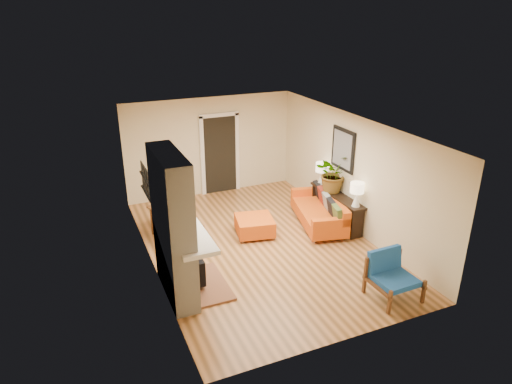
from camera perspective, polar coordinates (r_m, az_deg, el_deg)
room_shell at (r=11.79m, az=-2.00°, el=4.98°), size 6.50×6.50×6.50m
fireplace at (r=7.84m, az=-10.04°, el=-4.65°), size 1.09×1.68×2.60m
sofa at (r=10.67m, az=8.19°, el=-2.34°), size 1.27×2.09×0.77m
ottoman at (r=10.13m, az=-0.18°, el=-4.16°), size 0.94×0.94×0.40m
blue_chair at (r=8.38m, az=16.49°, el=-9.65°), size 0.80×0.78×0.82m
dining_table at (r=10.14m, az=-10.36°, el=-2.58°), size 1.03×1.56×0.83m
console_table at (r=10.70m, az=10.05°, el=-1.01°), size 0.34×1.85×0.72m
lamp_near at (r=9.96m, az=12.49°, el=0.04°), size 0.30×0.30×0.54m
lamp_far at (r=11.08m, az=8.22°, el=2.65°), size 0.30×0.30×0.54m
houseplant at (r=10.64m, az=9.59°, el=2.39°), size 1.03×0.97×0.91m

